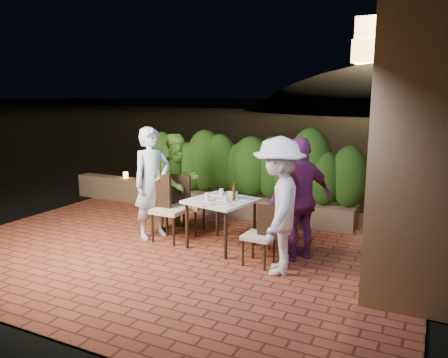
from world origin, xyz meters
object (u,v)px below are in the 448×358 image
Objects in this scene: dining_table at (221,223)px; beer_bottle at (234,191)px; diner_green at (178,182)px; chair_left_front at (170,209)px; parapet_lamp at (126,175)px; chair_right_front at (259,235)px; diner_purple at (301,199)px; diner_blue at (152,183)px; chair_left_back at (189,204)px; diner_white at (278,206)px; bowl at (230,194)px; chair_right_back at (278,226)px.

beer_bottle is at bearing 12.37° from dining_table.
dining_table is 0.54× the size of diner_green.
chair_left_front reaches higher than parapet_lamp.
diner_green is (-0.22, 0.61, 0.30)m from chair_left_front.
dining_table is 0.89m from chair_right_front.
chair_right_front is 0.78m from diner_purple.
diner_blue is 1.09× the size of diner_green.
diner_blue is 2.44m from diner_purple.
dining_table is at bearing -51.71° from diner_purple.
diner_purple reaches higher than chair_left_back.
chair_left_back is at bearing 160.01° from beer_bottle.
diner_blue is 2.73m from parapet_lamp.
diner_white is 1.03× the size of diner_purple.
diner_white is (1.90, -0.95, 0.40)m from chair_left_back.
bowl is at bearing -23.93° from parapet_lamp.
chair_left_front is 1.07× the size of chair_left_back.
beer_bottle is 1.13m from chair_left_front.
diner_green is at bearing 154.76° from dining_table.
diner_white reaches higher than dining_table.
chair_left_front reaches higher than chair_right_back.
beer_bottle is 0.28× the size of chair_left_back.
diner_purple is at bearing 2.61° from dining_table.
diner_purple is 4.77m from parapet_lamp.
parapet_lamp is at bearing -75.26° from diner_purple.
parapet_lamp is (-3.42, 1.71, -0.32)m from beer_bottle.
diner_green reaches higher than chair_left_back.
dining_table is at bearing -89.51° from diner_green.
beer_bottle is 1.13m from chair_left_back.
chair_right_front is 2.09m from diner_blue.
chair_right_front is 0.52× the size of diner_green.
chair_right_front reaches higher than parapet_lamp.
diner_purple reaches higher than chair_right_front.
parapet_lamp is at bearing 85.55° from diner_green.
bowl is 0.18× the size of chair_left_back.
parapet_lamp is (-4.13, 1.70, 0.14)m from chair_right_back.
diner_blue reaches higher than diner_green.
beer_bottle is 0.87m from chair_right_front.
chair_left_back is 0.57× the size of diner_purple.
chair_right_back is 0.79m from diner_white.
diner_blue is 2.37m from diner_white.
dining_table is 0.84× the size of chair_left_front.
chair_right_front is at bearing 66.67° from chair_right_back.
beer_bottle is 1.08m from diner_white.
chair_right_back is 6.16× the size of parapet_lamp.
diner_blue is (-0.41, -0.46, 0.41)m from chair_left_back.
diner_white is at bearing 160.16° from chair_right_front.
diner_green is (-1.87, 0.93, 0.40)m from chair_right_front.
chair_left_front is at bearing -8.55° from chair_right_front.
bowl is 0.85m from chair_left_back.
diner_white is (0.90, -0.58, 0.01)m from beer_bottle.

